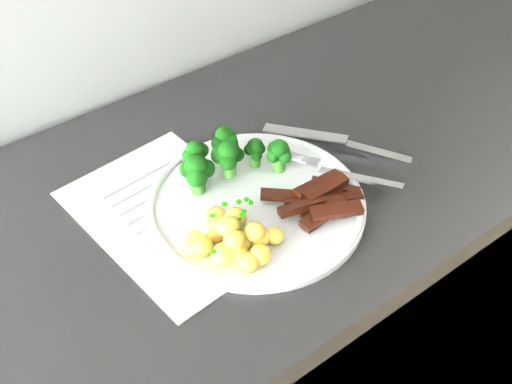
% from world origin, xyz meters
% --- Properties ---
extents(counter, '(2.29, 0.57, 0.86)m').
position_xyz_m(counter, '(0.04, 1.68, 0.43)').
color(counter, black).
rests_on(counter, ground).
extents(recipe_paper, '(0.24, 0.32, 0.00)m').
position_xyz_m(recipe_paper, '(-0.09, 1.69, 0.86)').
color(recipe_paper, silver).
rests_on(recipe_paper, counter).
extents(plate, '(0.31, 0.31, 0.02)m').
position_xyz_m(plate, '(0.01, 1.63, 0.87)').
color(plate, white).
rests_on(plate, counter).
extents(broccoli, '(0.16, 0.10, 0.07)m').
position_xyz_m(broccoli, '(0.01, 1.70, 0.91)').
color(broccoli, '#30651C').
rests_on(broccoli, plate).
extents(potatoes, '(0.12, 0.12, 0.04)m').
position_xyz_m(potatoes, '(-0.07, 1.58, 0.88)').
color(potatoes, '#FFD04F').
rests_on(potatoes, plate).
extents(beef_strips, '(0.13, 0.12, 0.03)m').
position_xyz_m(beef_strips, '(0.08, 1.58, 0.88)').
color(beef_strips, black).
rests_on(beef_strips, plate).
extents(fork, '(0.10, 0.17, 0.02)m').
position_xyz_m(fork, '(0.14, 1.60, 0.88)').
color(fork, silver).
rests_on(fork, plate).
extents(knife, '(0.14, 0.20, 0.03)m').
position_xyz_m(knife, '(0.20, 1.64, 0.87)').
color(knife, silver).
rests_on(knife, plate).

